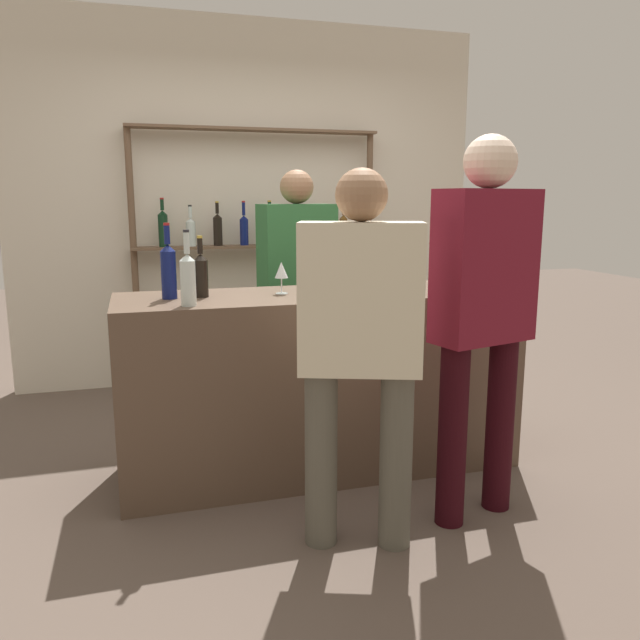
{
  "coord_description": "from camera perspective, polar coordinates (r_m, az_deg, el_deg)",
  "views": [
    {
      "loc": [
        -0.91,
        -3.1,
        1.45
      ],
      "look_at": [
        0.0,
        0.0,
        0.82
      ],
      "focal_mm": 35.0,
      "sensor_mm": 36.0,
      "label": 1
    }
  ],
  "objects": [
    {
      "name": "back_wall",
      "position": [
        5.1,
        -6.21,
        10.41
      ],
      "size": [
        3.69,
        0.12,
        2.8
      ],
      "primitive_type": "cube",
      "color": "beige",
      "rests_on": "ground_plane"
    },
    {
      "name": "counter_bottle_3",
      "position": [
        3.28,
        8.38,
        4.67
      ],
      "size": [
        0.08,
        0.08,
        0.34
      ],
      "color": "#0F1956",
      "rests_on": "bar_counter"
    },
    {
      "name": "ice_bucket",
      "position": [
        3.65,
        11.49,
        5.07
      ],
      "size": [
        0.21,
        0.21,
        0.24
      ],
      "color": "#846647",
      "rests_on": "bar_counter"
    },
    {
      "name": "cork_jar",
      "position": [
        3.44,
        7.51,
        4.05
      ],
      "size": [
        0.12,
        0.12,
        0.15
      ],
      "color": "silver",
      "rests_on": "bar_counter"
    },
    {
      "name": "wine_glass",
      "position": [
        3.22,
        -3.55,
        4.49
      ],
      "size": [
        0.07,
        0.07,
        0.17
      ],
      "color": "silver",
      "rests_on": "bar_counter"
    },
    {
      "name": "customer_right",
      "position": [
        2.82,
        14.7,
        1.62
      ],
      "size": [
        0.5,
        0.31,
        1.72
      ],
      "rotation": [
        0.0,
        0.0,
        1.82
      ],
      "color": "black",
      "rests_on": "ground_plane"
    },
    {
      "name": "counter_bottle_0",
      "position": [
        3.17,
        -10.83,
        4.17
      ],
      "size": [
        0.07,
        0.07,
        0.31
      ],
      "color": "black",
      "rests_on": "bar_counter"
    },
    {
      "name": "customer_center",
      "position": [
        2.51,
        3.66,
        -1.58
      ],
      "size": [
        0.53,
        0.37,
        1.57
      ],
      "rotation": [
        0.0,
        0.0,
        1.23
      ],
      "color": "#575347",
      "rests_on": "ground_plane"
    },
    {
      "name": "back_shelf",
      "position": [
        4.92,
        -5.94,
        8.96
      ],
      "size": [
        1.91,
        0.18,
        1.97
      ],
      "color": "brown",
      "rests_on": "ground_plane"
    },
    {
      "name": "counter_bottle_2",
      "position": [
        2.92,
        -11.99,
        3.81
      ],
      "size": [
        0.07,
        0.07,
        0.35
      ],
      "color": "silver",
      "rests_on": "bar_counter"
    },
    {
      "name": "counter_bottle_1",
      "position": [
        3.15,
        -13.68,
        4.5
      ],
      "size": [
        0.08,
        0.08,
        0.37
      ],
      "color": "#0F1956",
      "rests_on": "bar_counter"
    },
    {
      "name": "ground_plane",
      "position": [
        3.54,
        0.0,
        -13.15
      ],
      "size": [
        16.0,
        16.0,
        0.0
      ],
      "primitive_type": "plane",
      "color": "brown"
    },
    {
      "name": "bar_counter",
      "position": [
        3.37,
        0.0,
        -5.64
      ],
      "size": [
        2.09,
        0.64,
        0.97
      ],
      "primitive_type": "cube",
      "color": "brown",
      "rests_on": "ground_plane"
    },
    {
      "name": "server_behind_counter",
      "position": [
        4.06,
        -2.08,
        3.88
      ],
      "size": [
        0.51,
        0.29,
        1.63
      ],
      "rotation": [
        0.0,
        0.0,
        -1.41
      ],
      "color": "black",
      "rests_on": "ground_plane"
    }
  ]
}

